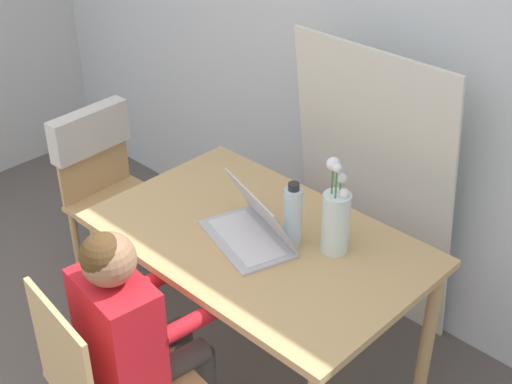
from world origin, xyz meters
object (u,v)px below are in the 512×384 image
person_seated (133,327)px  laptop (252,227)px  flower_vase (336,218)px  water_bottle (293,216)px  chair_spare (104,170)px

person_seated → laptop: bearing=-85.3°
flower_vase → water_bottle: size_ratio=1.48×
chair_spare → water_bottle: bearing=-91.3°
chair_spare → person_seated: person_seated is taller
chair_spare → flower_vase: bearing=-88.2°
water_bottle → chair_spare: bearing=-178.7°
flower_vase → water_bottle: (-0.13, -0.07, -0.02)m
chair_spare → flower_vase: size_ratio=2.35×
person_seated → laptop: 0.55m
flower_vase → chair_spare: bearing=-175.6°
water_bottle → person_seated: bearing=-102.9°
chair_spare → flower_vase: flower_vase is taller
person_seated → chair_spare: bearing=-23.9°
flower_vase → laptop: bearing=-149.3°
person_seated → water_bottle: 0.66m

